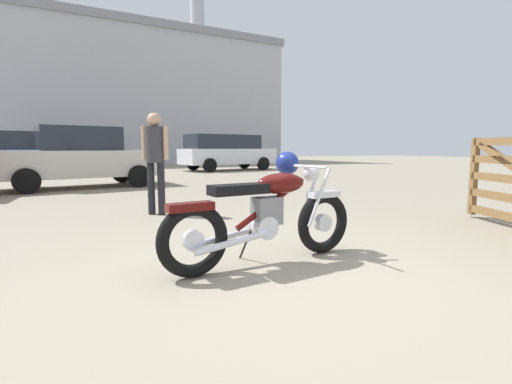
{
  "coord_description": "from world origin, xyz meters",
  "views": [
    {
      "loc": [
        -1.61,
        -2.74,
        1.1
      ],
      "look_at": [
        0.02,
        1.01,
        0.61
      ],
      "focal_mm": 25.86,
      "sensor_mm": 36.0,
      "label": 1
    }
  ],
  "objects": [
    {
      "name": "ground_plane",
      "position": [
        0.0,
        0.0,
        0.0
      ],
      "size": [
        80.0,
        80.0,
        0.0
      ],
      "primitive_type": "plane",
      "color": "gray"
    },
    {
      "name": "vintage_motorcycle",
      "position": [
        -0.12,
        0.39,
        0.49
      ],
      "size": [
        2.08,
        0.73,
        1.07
      ],
      "rotation": [
        0.0,
        0.0,
        0.13
      ],
      "color": "black",
      "rests_on": "ground_plane"
    },
    {
      "name": "bystander",
      "position": [
        -0.71,
        3.44,
        1.02
      ],
      "size": [
        0.39,
        0.3,
        1.66
      ],
      "rotation": [
        0.0,
        0.0,
        4.1
      ],
      "color": "black",
      "rests_on": "ground_plane"
    },
    {
      "name": "silver_sedan_mid",
      "position": [
        -2.0,
        8.62,
        0.84
      ],
      "size": [
        4.46,
        2.54,
        1.67
      ],
      "rotation": [
        0.0,
        0.0,
        0.2
      ],
      "color": "black",
      "rests_on": "ground_plane"
    },
    {
      "name": "pale_sedan_back",
      "position": [
        4.34,
        14.62,
        0.94
      ],
      "size": [
        4.95,
        2.64,
        1.74
      ],
      "rotation": [
        0.0,
        0.0,
        0.19
      ],
      "color": "black",
      "rests_on": "ground_plane"
    },
    {
      "name": "blue_hatchback_right",
      "position": [
        -3.74,
        17.6,
        0.84
      ],
      "size": [
        4.42,
        2.43,
        1.67
      ],
      "rotation": [
        0.0,
        0.0,
        0.16
      ],
      "color": "black",
      "rests_on": "ground_plane"
    },
    {
      "name": "industrial_building",
      "position": [
        1.03,
        26.17,
        4.71
      ],
      "size": [
        21.73,
        10.19,
        18.7
      ],
      "rotation": [
        0.0,
        0.0,
        0.09
      ],
      "color": "#B2B2B7",
      "rests_on": "ground_plane"
    }
  ]
}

